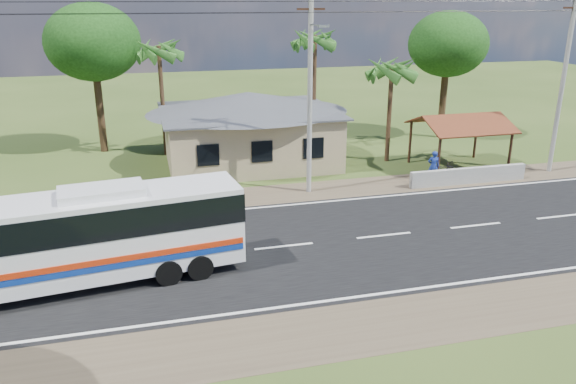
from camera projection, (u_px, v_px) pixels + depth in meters
name	position (u px, v px, depth m)	size (l,w,h in m)	color
ground	(284.00, 247.00, 23.38)	(120.00, 120.00, 0.00)	#2F4318
road	(284.00, 246.00, 23.38)	(120.00, 16.00, 0.03)	black
house	(248.00, 120.00, 34.64)	(12.40, 10.00, 5.00)	tan
waiting_shed	(461.00, 124.00, 33.33)	(5.20, 4.48, 3.35)	#392114
concrete_barrier	(468.00, 176.00, 31.19)	(7.00, 0.30, 0.90)	#9E9E99
utility_poles	(304.00, 83.00, 28.05)	(32.80, 2.22, 11.00)	#9E9E99
palm_near	(392.00, 70.00, 33.81)	(2.80, 2.80, 6.70)	#47301E
palm_mid	(315.00, 41.00, 36.63)	(2.80, 2.80, 8.20)	#47301E
palm_far	(159.00, 51.00, 34.88)	(2.80, 2.80, 7.70)	#47301E
tree_behind_house	(93.00, 43.00, 35.62)	(6.00, 6.00, 9.61)	#47301E
tree_behind_shed	(448.00, 45.00, 39.60)	(5.60, 5.60, 9.02)	#47301E
coach_bus	(77.00, 232.00, 19.61)	(11.81, 3.87, 3.60)	silver
motorcycle	(442.00, 170.00, 32.11)	(0.66, 1.89, 0.99)	black
person	(433.00, 166.00, 31.48)	(0.64, 0.42, 1.75)	navy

